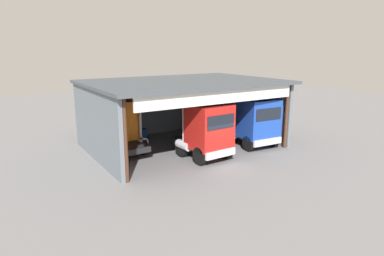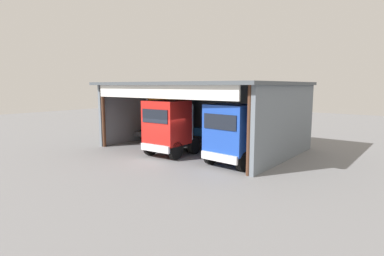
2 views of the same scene
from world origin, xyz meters
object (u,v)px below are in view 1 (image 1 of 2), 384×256
oil_drum (190,127)px  tool_cart (140,136)px  truck_orange_center_right_bay (117,125)px  truck_blue_center_bay (255,122)px  truck_red_left_bay (207,131)px

oil_drum → tool_cart: size_ratio=0.93×
truck_orange_center_right_bay → truck_blue_center_bay: (8.79, -3.91, -0.09)m
oil_drum → tool_cart: tool_cart is taller
truck_red_left_bay → tool_cart: (-1.93, 5.99, -1.38)m
truck_red_left_bay → tool_cart: bearing=-75.0°
truck_orange_center_right_bay → tool_cart: truck_orange_center_right_bay is taller
truck_orange_center_right_bay → oil_drum: truck_orange_center_right_bay is taller
truck_orange_center_right_bay → truck_red_left_bay: (4.25, -4.44, -0.01)m
truck_red_left_bay → truck_orange_center_right_bay: bearing=-49.2°
truck_red_left_bay → truck_blue_center_bay: (4.54, 0.53, -0.08)m
truck_orange_center_right_bay → tool_cart: (2.32, 1.54, -1.39)m
truck_blue_center_bay → tool_cart: bearing=-36.3°
truck_orange_center_right_bay → tool_cart: bearing=29.8°
truck_red_left_bay → oil_drum: bearing=-116.2°
truck_red_left_bay → tool_cart: size_ratio=4.32×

